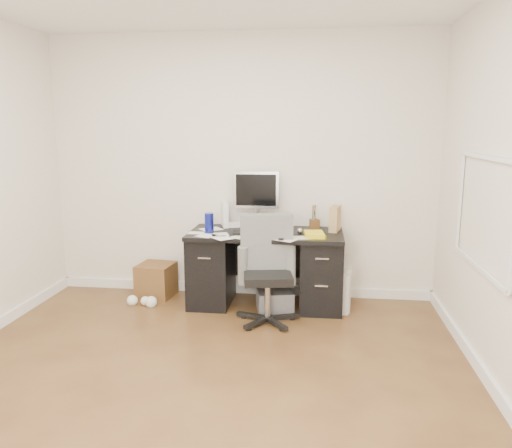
{
  "coord_description": "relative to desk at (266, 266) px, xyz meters",
  "views": [
    {
      "loc": [
        0.79,
        -3.11,
        1.76
      ],
      "look_at": [
        0.26,
        1.2,
        0.92
      ],
      "focal_mm": 35.0,
      "sensor_mm": 36.0,
      "label": 1
    }
  ],
  "objects": [
    {
      "name": "pc_tower",
      "position": [
        0.73,
        0.07,
        -0.17
      ],
      "size": [
        0.21,
        0.45,
        0.45
      ],
      "primitive_type": "cube",
      "rotation": [
        0.0,
        0.0,
        0.02
      ],
      "color": "beige",
      "rests_on": "ground"
    },
    {
      "name": "computer_mouse",
      "position": [
        0.33,
        -0.05,
        0.38
      ],
      "size": [
        0.07,
        0.07,
        0.06
      ],
      "primitive_type": "sphere",
      "rotation": [
        0.0,
        0.0,
        0.24
      ],
      "color": "#A8A8AD",
      "rests_on": "desk"
    },
    {
      "name": "office_chair",
      "position": [
        0.06,
        -0.45,
        0.09
      ],
      "size": [
        0.64,
        0.64,
        0.98
      ],
      "primitive_type": null,
      "rotation": [
        0.0,
        0.0,
        0.17
      ],
      "color": "#555755",
      "rests_on": "ground"
    },
    {
      "name": "wicker_basket",
      "position": [
        -1.17,
        0.12,
        -0.22
      ],
      "size": [
        0.39,
        0.39,
        0.35
      ],
      "primitive_type": "cube",
      "rotation": [
        0.0,
        0.0,
        -0.13
      ],
      "color": "#4D2E17",
      "rests_on": "ground"
    },
    {
      "name": "yellow_book",
      "position": [
        0.48,
        -0.15,
        0.37
      ],
      "size": [
        0.22,
        0.26,
        0.04
      ],
      "primitive_type": "cube",
      "rotation": [
        0.0,
        0.0,
        0.11
      ],
      "color": "yellow",
      "rests_on": "desk"
    },
    {
      "name": "magazine_file",
      "position": [
        0.67,
        0.13,
        0.47
      ],
      "size": [
        0.15,
        0.23,
        0.25
      ],
      "primitive_type": "cube",
      "rotation": [
        0.0,
        0.0,
        -0.23
      ],
      "color": "#AD8154",
      "rests_on": "desk"
    },
    {
      "name": "desk_printer",
      "position": [
        0.1,
        -0.15,
        -0.3
      ],
      "size": [
        0.39,
        0.35,
        0.2
      ],
      "primitive_type": "cube",
      "rotation": [
        0.0,
        0.0,
        0.24
      ],
      "color": "slate",
      "rests_on": "ground"
    },
    {
      "name": "lcd_monitor",
      "position": [
        -0.12,
        0.24,
        0.64
      ],
      "size": [
        0.47,
        0.27,
        0.58
      ],
      "primitive_type": null,
      "rotation": [
        0.0,
        0.0,
        0.01
      ],
      "color": "#A8A8AD",
      "rests_on": "desk"
    },
    {
      "name": "white_binder",
      "position": [
        -0.45,
        0.23,
        0.48
      ],
      "size": [
        0.16,
        0.24,
        0.26
      ],
      "primitive_type": "cube",
      "rotation": [
        0.0,
        0.0,
        0.3
      ],
      "color": "white",
      "rests_on": "desk"
    },
    {
      "name": "paper_remote",
      "position": [
        0.2,
        -0.3,
        0.36
      ],
      "size": [
        0.29,
        0.27,
        0.02
      ],
      "primitive_type": null,
      "rotation": [
        0.0,
        0.0,
        -0.47
      ],
      "color": "silver",
      "rests_on": "desk"
    },
    {
      "name": "room_shell",
      "position": [
        -0.27,
        -1.62,
        1.26
      ],
      "size": [
        4.02,
        4.02,
        2.71
      ],
      "color": "beige",
      "rests_on": "ground"
    },
    {
      "name": "ground",
      "position": [
        -0.3,
        -1.65,
        -0.4
      ],
      "size": [
        4.0,
        4.0,
        0.0
      ],
      "primitive_type": "plane",
      "color": "#4D2D18",
      "rests_on": "ground"
    },
    {
      "name": "travel_mug",
      "position": [
        -0.54,
        -0.11,
        0.45
      ],
      "size": [
        0.11,
        0.11,
        0.2
      ],
      "primitive_type": "cylinder",
      "rotation": [
        0.0,
        0.0,
        0.37
      ],
      "color": "#161F99",
      "rests_on": "desk"
    },
    {
      "name": "keyboard",
      "position": [
        -0.07,
        -0.1,
        0.36
      ],
      "size": [
        0.49,
        0.23,
        0.03
      ],
      "primitive_type": "cube",
      "rotation": [
        0.0,
        0.0,
        0.16
      ],
      "color": "black",
      "rests_on": "desk"
    },
    {
      "name": "desk",
      "position": [
        0.0,
        0.0,
        0.0
      ],
      "size": [
        1.5,
        0.7,
        0.75
      ],
      "color": "black",
      "rests_on": "ground"
    },
    {
      "name": "shopping_bag",
      "position": [
        0.66,
        -0.14,
        -0.2
      ],
      "size": [
        0.31,
        0.24,
        0.39
      ],
      "primitive_type": "cube",
      "rotation": [
        0.0,
        0.0,
        0.11
      ],
      "color": "silver",
      "rests_on": "ground"
    },
    {
      "name": "pen_cup",
      "position": [
        0.47,
        0.19,
        0.47
      ],
      "size": [
        0.13,
        0.13,
        0.25
      ],
      "primitive_type": null,
      "rotation": [
        0.0,
        0.0,
        0.4
      ],
      "color": "brown",
      "rests_on": "desk"
    },
    {
      "name": "loose_papers",
      "position": [
        -0.2,
        -0.05,
        0.35
      ],
      "size": [
        1.1,
        0.6,
        0.0
      ],
      "primitive_type": null,
      "color": "silver",
      "rests_on": "desk"
    }
  ]
}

